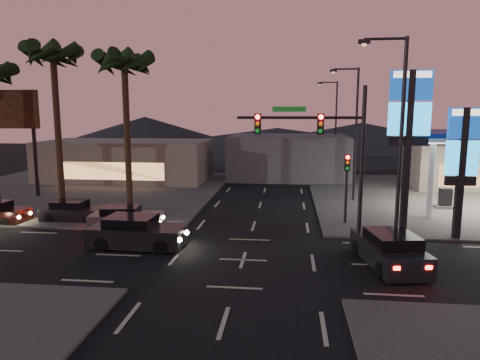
# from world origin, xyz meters

# --- Properties ---
(ground) EXTENTS (140.00, 140.00, 0.00)m
(ground) POSITION_xyz_m (0.00, 0.00, 0.00)
(ground) COLOR black
(ground) RESTS_ON ground
(corner_lot_ne) EXTENTS (24.00, 24.00, 0.12)m
(corner_lot_ne) POSITION_xyz_m (16.00, 16.00, 0.06)
(corner_lot_ne) COLOR #47443F
(corner_lot_ne) RESTS_ON ground
(corner_lot_nw) EXTENTS (24.00, 24.00, 0.12)m
(corner_lot_nw) POSITION_xyz_m (-16.00, 16.00, 0.06)
(corner_lot_nw) COLOR #47443F
(corner_lot_nw) RESTS_ON ground
(convenience_store) EXTENTS (10.00, 6.00, 4.00)m
(convenience_store) POSITION_xyz_m (18.00, 21.00, 2.00)
(convenience_store) COLOR #726B5B
(convenience_store) RESTS_ON ground
(pylon_sign_tall) EXTENTS (2.20, 0.35, 9.00)m
(pylon_sign_tall) POSITION_xyz_m (8.50, 5.50, 6.39)
(pylon_sign_tall) COLOR black
(pylon_sign_tall) RESTS_ON ground
(pylon_sign_short) EXTENTS (1.60, 0.35, 7.00)m
(pylon_sign_short) POSITION_xyz_m (11.00, 4.50, 4.66)
(pylon_sign_short) COLOR black
(pylon_sign_short) RESTS_ON ground
(traffic_signal_mast) EXTENTS (6.10, 0.39, 8.00)m
(traffic_signal_mast) POSITION_xyz_m (3.76, 1.99, 5.23)
(traffic_signal_mast) COLOR black
(traffic_signal_mast) RESTS_ON ground
(pedestal_signal) EXTENTS (0.32, 0.39, 4.30)m
(pedestal_signal) POSITION_xyz_m (5.50, 6.98, 2.92)
(pedestal_signal) COLOR black
(pedestal_signal) RESTS_ON ground
(streetlight_near) EXTENTS (2.14, 0.25, 10.00)m
(streetlight_near) POSITION_xyz_m (6.79, 1.00, 5.72)
(streetlight_near) COLOR black
(streetlight_near) RESTS_ON ground
(streetlight_mid) EXTENTS (2.14, 0.25, 10.00)m
(streetlight_mid) POSITION_xyz_m (6.79, 14.00, 5.72)
(streetlight_mid) COLOR black
(streetlight_mid) RESTS_ON ground
(streetlight_far) EXTENTS (2.14, 0.25, 10.00)m
(streetlight_far) POSITION_xyz_m (6.79, 28.00, 5.72)
(streetlight_far) COLOR black
(streetlight_far) RESTS_ON ground
(palm_a) EXTENTS (4.41, 4.41, 10.86)m
(palm_a) POSITION_xyz_m (-9.00, 9.50, 9.43)
(palm_a) COLOR black
(palm_a) RESTS_ON ground
(palm_b) EXTENTS (4.41, 4.41, 11.46)m
(palm_b) POSITION_xyz_m (-14.00, 9.50, 9.97)
(palm_b) COLOR black
(palm_b) RESTS_ON ground
(billboard) EXTENTS (6.00, 0.30, 8.50)m
(billboard) POSITION_xyz_m (-20.50, 13.00, 6.33)
(billboard) COLOR black
(billboard) RESTS_ON ground
(building_far_west) EXTENTS (16.00, 8.00, 4.00)m
(building_far_west) POSITION_xyz_m (-14.00, 22.00, 2.00)
(building_far_west) COLOR #726B5B
(building_far_west) RESTS_ON ground
(building_far_mid) EXTENTS (12.00, 9.00, 4.40)m
(building_far_mid) POSITION_xyz_m (2.00, 26.00, 2.20)
(building_far_mid) COLOR #4C4C51
(building_far_mid) RESTS_ON ground
(hill_left) EXTENTS (40.00, 40.00, 6.00)m
(hill_left) POSITION_xyz_m (-25.00, 60.00, 3.00)
(hill_left) COLOR black
(hill_left) RESTS_ON ground
(hill_right) EXTENTS (50.00, 50.00, 5.00)m
(hill_right) POSITION_xyz_m (15.00, 60.00, 2.50)
(hill_right) COLOR black
(hill_right) RESTS_ON ground
(hill_center) EXTENTS (60.00, 60.00, 4.00)m
(hill_center) POSITION_xyz_m (0.00, 60.00, 2.00)
(hill_center) COLOR black
(hill_center) RESTS_ON ground
(car_lane_a_front) EXTENTS (4.95, 2.22, 1.59)m
(car_lane_a_front) POSITION_xyz_m (-5.57, 1.35, 0.74)
(car_lane_a_front) COLOR black
(car_lane_a_front) RESTS_ON ground
(car_lane_b_front) EXTENTS (4.33, 2.15, 1.37)m
(car_lane_b_front) POSITION_xyz_m (-7.39, 4.51, 0.64)
(car_lane_b_front) COLOR #525254
(car_lane_b_front) RESTS_ON ground
(car_lane_b_mid) EXTENTS (4.04, 1.76, 1.30)m
(car_lane_b_mid) POSITION_xyz_m (-11.34, 5.98, 0.60)
(car_lane_b_mid) COLOR black
(car_lane_b_mid) RESTS_ON ground
(suv_station) EXTENTS (2.76, 4.98, 1.58)m
(suv_station) POSITION_xyz_m (6.51, 0.00, 0.73)
(suv_station) COLOR black
(suv_station) RESTS_ON ground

